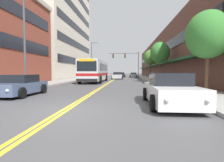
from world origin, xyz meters
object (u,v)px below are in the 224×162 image
(car_black_moving_lead, at_px, (122,75))
(city_bus, at_px, (95,70))
(car_dark_grey_parked_right_mid, at_px, (133,75))
(street_tree_right_mid, at_px, (160,53))
(car_silver_moving_second, at_px, (117,76))
(street_tree_right_near, at_px, (208,35))
(traffic_signal_mast, at_px, (128,59))
(street_tree_right_far, at_px, (150,58))
(street_lamp_left_far, at_px, (93,57))
(fire_hydrant, at_px, (164,81))
(car_white_parked_right_foreground, at_px, (170,90))
(car_slate_blue_parked_left_near, at_px, (20,86))
(car_red_parked_left_mid, at_px, (97,75))
(street_lamp_left_near, at_px, (28,32))

(car_black_moving_lead, bearing_deg, city_bus, -98.11)
(car_dark_grey_parked_right_mid, distance_m, street_tree_right_mid, 22.53)
(car_silver_moving_second, bearing_deg, car_black_moving_lead, 87.60)
(city_bus, bearing_deg, street_tree_right_near, -53.26)
(car_dark_grey_parked_right_mid, xyz_separation_m, car_black_moving_lead, (-3.20, 0.61, 0.01))
(street_tree_right_mid, bearing_deg, street_tree_right_near, -87.42)
(car_dark_grey_parked_right_mid, bearing_deg, traffic_signal_mast, -104.66)
(car_silver_moving_second, bearing_deg, street_tree_right_far, -12.94)
(car_dark_grey_parked_right_mid, xyz_separation_m, street_lamp_left_far, (-9.32, -8.88, 4.11))
(traffic_signal_mast, bearing_deg, car_silver_moving_second, -111.20)
(city_bus, bearing_deg, fire_hydrant, -45.46)
(street_tree_right_far, bearing_deg, car_white_parked_right_foreground, -95.79)
(street_tree_right_near, xyz_separation_m, street_tree_right_far, (-0.69, 22.22, 0.30))
(car_slate_blue_parked_left_near, xyz_separation_m, street_tree_right_far, (11.26, 23.75, 3.58))
(city_bus, height_order, car_white_parked_right_foreground, city_bus)
(car_red_parked_left_mid, distance_m, car_white_parked_right_foreground, 32.94)
(car_silver_moving_second, height_order, street_tree_right_near, street_tree_right_near)
(car_white_parked_right_foreground, height_order, street_tree_right_far, street_tree_right_far)
(city_bus, xyz_separation_m, car_white_parked_right_foreground, (6.48, -17.15, -1.05))
(car_slate_blue_parked_left_near, bearing_deg, car_white_parked_right_foreground, -15.91)
(car_white_parked_right_foreground, xyz_separation_m, street_lamp_left_far, (-9.36, 30.31, 4.05))
(car_red_parked_left_mid, bearing_deg, street_tree_right_mid, -51.92)
(car_red_parked_left_mid, xyz_separation_m, street_tree_right_far, (11.37, -5.56, 3.53))
(street_tree_right_mid, xyz_separation_m, street_tree_right_far, (-0.10, 9.09, 0.03))
(car_white_parked_right_foreground, height_order, street_lamp_left_near, street_lamp_left_near)
(car_red_parked_left_mid, xyz_separation_m, street_tree_right_near, (12.07, -27.78, 3.23))
(street_lamp_left_far, bearing_deg, car_dark_grey_parked_right_mid, 43.62)
(street_tree_right_mid, distance_m, fire_hydrant, 9.01)
(car_slate_blue_parked_left_near, distance_m, fire_hydrant, 12.10)
(street_tree_right_far, bearing_deg, car_dark_grey_parked_right_mid, 101.73)
(fire_hydrant, bearing_deg, car_slate_blue_parked_left_near, -147.69)
(car_slate_blue_parked_left_near, relative_size, car_dark_grey_parked_right_mid, 0.91)
(car_white_parked_right_foreground, bearing_deg, car_red_parked_left_mid, 105.35)
(car_dark_grey_parked_right_mid, relative_size, fire_hydrant, 5.06)
(car_white_parked_right_foreground, distance_m, street_lamp_left_near, 11.13)
(car_white_parked_right_foreground, xyz_separation_m, fire_hydrant, (1.62, 8.92, -0.07))
(car_slate_blue_parked_left_near, height_order, street_lamp_left_near, street_lamp_left_near)
(car_black_moving_lead, xyz_separation_m, fire_hydrant, (4.87, -30.89, -0.02))
(car_red_parked_left_mid, xyz_separation_m, car_dark_grey_parked_right_mid, (8.68, 7.43, -0.06))
(car_red_parked_left_mid, distance_m, street_lamp_left_near, 27.27)
(car_red_parked_left_mid, relative_size, car_silver_moving_second, 0.95)
(car_black_moving_lead, relative_size, street_tree_right_mid, 0.81)
(street_tree_right_mid, bearing_deg, traffic_signal_mast, 105.14)
(street_tree_right_near, bearing_deg, car_black_moving_lead, 100.43)
(car_red_parked_left_mid, distance_m, street_tree_right_far, 13.14)
(city_bus, height_order, fire_hydrant, city_bus)
(car_red_parked_left_mid, xyz_separation_m, traffic_signal_mast, (7.12, 1.47, 3.77))
(car_white_parked_right_foreground, height_order, car_dark_grey_parked_right_mid, car_white_parked_right_foreground)
(car_red_parked_left_mid, distance_m, fire_hydrant, 25.07)
(fire_hydrant, bearing_deg, car_white_parked_right_foreground, -100.29)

